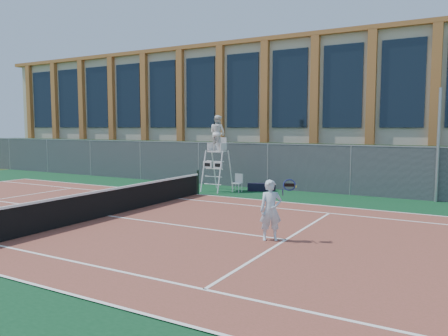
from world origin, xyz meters
The scene contains 13 objects.
ground centered at (0.00, 0.00, 0.00)m, with size 120.00×120.00×0.00m, color #233814.
apron centered at (0.00, 1.00, 0.01)m, with size 36.00×20.00×0.01m, color #0C371B.
tennis_court centered at (0.00, 0.00, 0.02)m, with size 23.77×10.97×0.02m, color brown.
tennis_net centered at (0.00, 0.00, 0.54)m, with size 0.10×11.30×1.10m.
fence centered at (0.00, 8.80, 1.10)m, with size 40.00×0.06×2.20m, color #595E60, non-canonical shape.
hedge centered at (0.00, 10.00, 1.10)m, with size 40.00×1.40×2.20m, color black.
building centered at (0.00, 17.95, 4.15)m, with size 45.00×10.60×8.22m.
steel_pole centered at (9.46, 8.70, 2.29)m, with size 0.12×0.12×4.58m, color #9EA0A5.
umpire_chair centered at (0.18, 7.05, 2.65)m, with size 1.01×1.56×3.62m.
plastic_chair centered at (1.24, 7.14, 0.51)m, with size 0.40×0.40×0.86m.
sports_bag_near centered at (1.86, 7.85, 0.19)m, with size 0.86×0.34×0.37m, color black.
sports_bag_far centered at (2.29, 8.20, 0.14)m, with size 0.66×0.28×0.26m, color black.
tennis_player centered at (6.06, -0.24, 0.84)m, with size 0.97×0.75×1.63m.
Camera 1 is at (10.55, -10.74, 3.02)m, focal length 35.00 mm.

